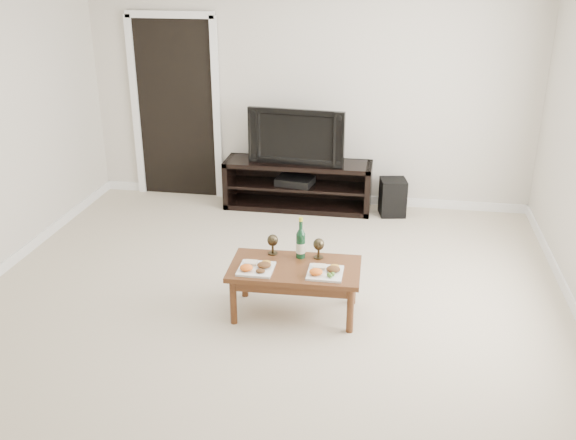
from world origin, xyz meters
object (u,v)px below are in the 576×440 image
at_px(media_console, 298,185).
at_px(coffee_table, 295,290).
at_px(television, 298,135).
at_px(subwoofer, 393,197).

xyz_separation_m(media_console, coffee_table, (0.33, -2.32, -0.07)).
height_order(television, coffee_table, television).
distance_m(media_console, television, 0.58).
bearing_deg(television, media_console, -174.42).
height_order(media_console, subwoofer, media_console).
bearing_deg(coffee_table, subwoofer, 72.10).
bearing_deg(subwoofer, coffee_table, -118.55).
bearing_deg(television, subwoofer, 3.82).
bearing_deg(media_console, television, 0.00).
distance_m(media_console, coffee_table, 2.35).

